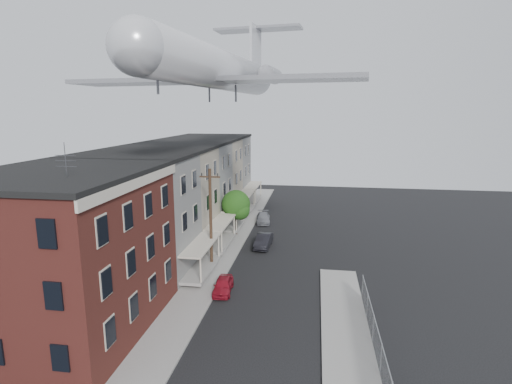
% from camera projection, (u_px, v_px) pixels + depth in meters
% --- Properties ---
extents(sidewalk_left, '(3.00, 62.00, 0.12)m').
position_uv_depth(sidewalk_left, '(228.00, 246.00, 41.37)').
color(sidewalk_left, gray).
rests_on(sidewalk_left, ground).
extents(sidewalk_right, '(3.00, 26.00, 0.12)m').
position_uv_depth(sidewalk_right, '(349.00, 361.00, 22.31)').
color(sidewalk_right, gray).
rests_on(sidewalk_right, ground).
extents(curb_left, '(0.15, 62.00, 0.14)m').
position_uv_depth(curb_left, '(241.00, 247.00, 41.15)').
color(curb_left, gray).
rests_on(curb_left, ground).
extents(curb_right, '(0.15, 26.00, 0.14)m').
position_uv_depth(curb_right, '(323.00, 358.00, 22.52)').
color(curb_right, gray).
rests_on(curb_right, ground).
extents(corner_building, '(10.31, 12.30, 12.15)m').
position_uv_depth(corner_building, '(65.00, 252.00, 24.84)').
color(corner_building, '#351211').
rests_on(corner_building, ground).
extents(row_house_a, '(11.98, 7.00, 10.30)m').
position_uv_depth(row_house_a, '(134.00, 214.00, 34.04)').
color(row_house_a, slate).
rests_on(row_house_a, ground).
extents(row_house_b, '(11.98, 7.00, 10.30)m').
position_uv_depth(row_house_b, '(164.00, 197.00, 40.83)').
color(row_house_b, gray).
rests_on(row_house_b, ground).
extents(row_house_c, '(11.98, 7.00, 10.30)m').
position_uv_depth(row_house_c, '(186.00, 185.00, 47.61)').
color(row_house_c, slate).
rests_on(row_house_c, ground).
extents(row_house_d, '(11.98, 7.00, 10.30)m').
position_uv_depth(row_house_d, '(202.00, 176.00, 54.40)').
color(row_house_d, gray).
rests_on(row_house_d, ground).
extents(row_house_e, '(11.98, 7.00, 10.30)m').
position_uv_depth(row_house_e, '(215.00, 169.00, 61.18)').
color(row_house_e, slate).
rests_on(row_house_e, ground).
extents(chainlink_fence, '(0.06, 18.06, 1.90)m').
position_uv_depth(chainlink_fence, '(381.00, 359.00, 20.93)').
color(chainlink_fence, gray).
rests_on(chainlink_fence, ground).
extents(utility_pole, '(1.80, 0.26, 9.00)m').
position_uv_depth(utility_pole, '(211.00, 218.00, 34.65)').
color(utility_pole, black).
rests_on(utility_pole, ground).
extents(street_tree, '(3.22, 3.20, 5.20)m').
position_uv_depth(street_tree, '(237.00, 206.00, 44.47)').
color(street_tree, black).
rests_on(street_tree, ground).
extents(car_near, '(1.63, 3.48, 1.15)m').
position_uv_depth(car_near, '(223.00, 285.00, 30.84)').
color(car_near, maroon).
rests_on(car_near, ground).
extents(car_mid, '(1.65, 4.17, 1.35)m').
position_uv_depth(car_mid, '(264.00, 241.00, 41.14)').
color(car_mid, black).
rests_on(car_mid, ground).
extents(car_far, '(2.18, 4.25, 1.18)m').
position_uv_depth(car_far, '(263.00, 218.00, 50.32)').
color(car_far, gray).
rests_on(car_far, ground).
extents(airplane, '(25.57, 29.20, 8.41)m').
position_uv_depth(airplane, '(221.00, 69.00, 34.93)').
color(airplane, silver).
rests_on(airplane, ground).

